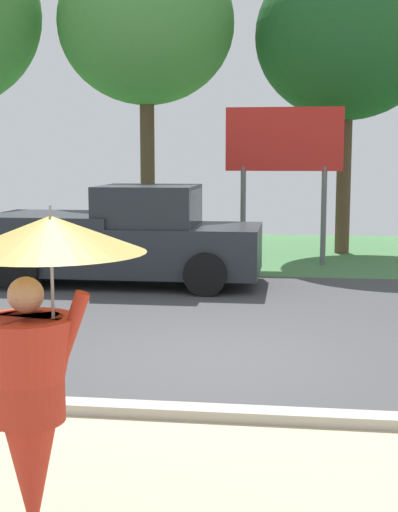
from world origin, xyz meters
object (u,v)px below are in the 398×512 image
at_px(tree_right_mid, 146,24).
at_px(monk_pedestrian, 36,364).
at_px(roadside_billboard, 284,151).
at_px(tree_left_far, 348,36).
at_px(pickup_truck, 125,238).

bearing_deg(tree_right_mid, monk_pedestrian, -81.32).
relative_size(roadside_billboard, tree_left_far, 0.47).
relative_size(pickup_truck, roadside_billboard, 1.49).
distance_m(monk_pedestrian, tree_left_far, 15.05).
height_order(pickup_truck, roadside_billboard, roadside_billboard).
height_order(monk_pedestrian, tree_right_mid, tree_right_mid).
height_order(monk_pedestrian, tree_left_far, tree_left_far).
relative_size(roadside_billboard, tree_right_mid, 0.46).
relative_size(pickup_truck, tree_right_mid, 0.68).
xyz_separation_m(roadside_billboard, tree_right_mid, (-3.42, 1.61, 3.07)).
height_order(roadside_billboard, tree_left_far, tree_left_far).
bearing_deg(roadside_billboard, tree_left_far, 55.59).
bearing_deg(pickup_truck, tree_left_far, 45.53).
xyz_separation_m(monk_pedestrian, tree_right_mid, (-2.09, 13.66, 4.46)).
distance_m(tree_left_far, tree_right_mid, 4.92).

